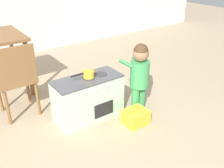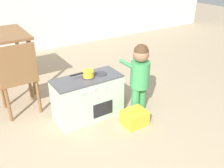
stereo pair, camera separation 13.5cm
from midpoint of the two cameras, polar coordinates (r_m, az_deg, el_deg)
name	(u,v)px [view 2 (the right image)]	position (r m, az deg, el deg)	size (l,w,h in m)	color
play_kitchen	(88,98)	(2.78, -4.14, -3.12)	(0.75, 0.34, 0.50)	#B2DBB7
toy_pot	(88,73)	(2.65, -4.10, 2.43)	(0.27, 0.12, 0.07)	yellow
child_figure	(140,72)	(2.79, 7.78, 2.74)	(0.24, 0.35, 0.82)	#3D9351
toy_basket	(134,118)	(2.75, 6.58, -7.66)	(0.25, 0.22, 0.18)	gold
dining_chair_near	(18,77)	(2.90, -19.49, 1.59)	(0.39, 0.39, 0.86)	brown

